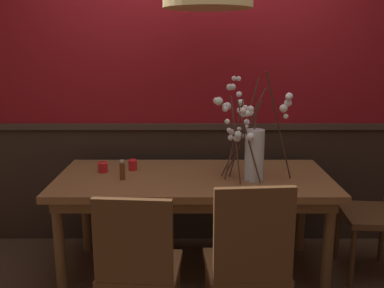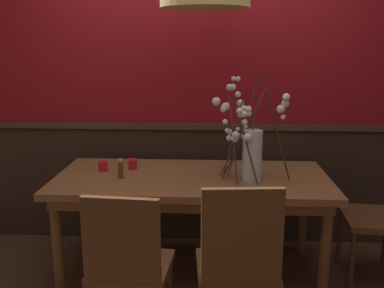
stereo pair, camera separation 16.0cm
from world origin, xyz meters
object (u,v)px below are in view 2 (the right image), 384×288
object	(u,v)px
condiment_bottle	(121,169)
chair_near_side_right	(238,261)
vase_with_blossoms	(249,144)
dining_table	(192,187)
candle_holder_nearer_edge	(103,166)
candle_holder_nearer_center	(133,164)
chair_near_side_left	(128,263)
chair_far_side_right	(232,171)

from	to	relation	value
condiment_bottle	chair_near_side_right	bearing A→B (deg)	-44.18
vase_with_blossoms	condiment_bottle	xyz separation A→B (m)	(-0.87, -0.01, -0.18)
dining_table	chair_near_side_right	world-z (taller)	chair_near_side_right
dining_table	condiment_bottle	world-z (taller)	condiment_bottle
chair_near_side_right	candle_holder_nearer_edge	xyz separation A→B (m)	(-0.94, 0.92, 0.24)
vase_with_blossoms	candle_holder_nearer_center	distance (m)	0.89
dining_table	chair_near_side_left	bearing A→B (deg)	-108.87
chair_near_side_right	condiment_bottle	world-z (taller)	chair_near_side_right
candle_holder_nearer_edge	condiment_bottle	distance (m)	0.24
chair_near_side_left	vase_with_blossoms	bearing A→B (deg)	49.20
chair_far_side_right	candle_holder_nearer_center	world-z (taller)	chair_far_side_right
chair_near_side_left	candle_holder_nearer_edge	xyz separation A→B (m)	(-0.36, 0.95, 0.25)
candle_holder_nearer_center	candle_holder_nearer_edge	bearing A→B (deg)	-165.32
candle_holder_nearer_center	chair_far_side_right	bearing A→B (deg)	43.43
dining_table	candle_holder_nearer_edge	size ratio (longest dim) A/B	25.65
candle_holder_nearer_edge	condiment_bottle	xyz separation A→B (m)	(0.17, -0.17, 0.03)
condiment_bottle	chair_near_side_left	bearing A→B (deg)	-75.86
dining_table	condiment_bottle	bearing A→B (deg)	-170.39
vase_with_blossoms	candle_holder_nearer_edge	world-z (taller)	vase_with_blossoms
chair_far_side_right	candle_holder_nearer_edge	size ratio (longest dim) A/B	12.38
candle_holder_nearer_edge	chair_near_side_left	bearing A→B (deg)	-68.97
chair_near_side_right	condiment_bottle	distance (m)	1.11
chair_near_side_left	vase_with_blossoms	size ratio (longest dim) A/B	1.23
chair_near_side_left	vase_with_blossoms	xyz separation A→B (m)	(0.68, 0.79, 0.46)
chair_near_side_right	vase_with_blossoms	size ratio (longest dim) A/B	1.30
dining_table	chair_near_side_left	distance (m)	0.91
dining_table	vase_with_blossoms	distance (m)	0.51
candle_holder_nearer_center	chair_near_side_left	bearing A→B (deg)	-81.21
chair_near_side_right	candle_holder_nearer_edge	distance (m)	1.34
condiment_bottle	candle_holder_nearer_edge	bearing A→B (deg)	134.25
vase_with_blossoms	candle_holder_nearer_edge	xyz separation A→B (m)	(-1.04, 0.16, -0.21)
candle_holder_nearer_center	condiment_bottle	xyz separation A→B (m)	(-0.04, -0.23, 0.03)
chair_far_side_right	chair_near_side_right	xyz separation A→B (m)	(-0.03, -1.70, 0.02)
chair_near_side_left	chair_far_side_right	bearing A→B (deg)	70.53
condiment_bottle	chair_far_side_right	bearing A→B (deg)	49.80
candle_holder_nearer_center	candle_holder_nearer_edge	size ratio (longest dim) A/B	1.06
chair_far_side_right	vase_with_blossoms	distance (m)	1.05
candle_holder_nearer_edge	chair_near_side_right	bearing A→B (deg)	-44.47
chair_near_side_left	chair_near_side_right	world-z (taller)	chair_near_side_right
chair_far_side_right	chair_near_side_right	bearing A→B (deg)	-91.10
chair_far_side_right	candle_holder_nearer_edge	world-z (taller)	chair_far_side_right
dining_table	chair_near_side_right	distance (m)	0.89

